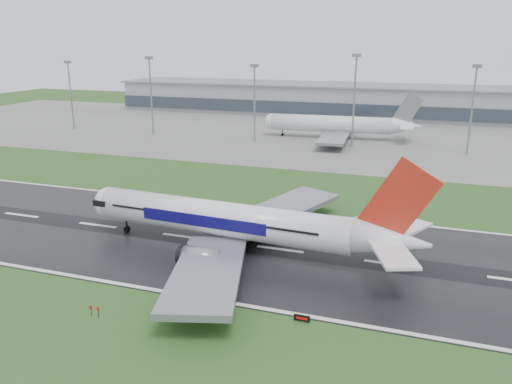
% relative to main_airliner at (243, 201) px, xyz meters
% --- Properties ---
extents(ground, '(520.00, 520.00, 0.00)m').
position_rel_main_airliner_xyz_m(ground, '(-13.80, 2.90, -9.73)').
color(ground, '#234A1B').
rests_on(ground, ground).
extents(runway, '(400.00, 45.00, 0.10)m').
position_rel_main_airliner_xyz_m(runway, '(-13.80, 2.90, -9.68)').
color(runway, black).
rests_on(runway, ground).
extents(apron, '(400.00, 130.00, 0.08)m').
position_rel_main_airliner_xyz_m(apron, '(-13.80, 127.90, -9.69)').
color(apron, slate).
rests_on(apron, ground).
extents(terminal, '(240.00, 36.00, 15.00)m').
position_rel_main_airliner_xyz_m(terminal, '(-13.80, 187.90, -2.23)').
color(terminal, gray).
rests_on(terminal, ground).
extents(main_airliner, '(69.02, 66.12, 19.26)m').
position_rel_main_airliner_xyz_m(main_airliner, '(0.00, 0.00, 0.00)').
color(main_airliner, white).
rests_on(main_airliner, runway).
extents(parked_airliner, '(66.18, 62.16, 18.32)m').
position_rel_main_airliner_xyz_m(parked_airliner, '(-4.11, 118.47, -0.49)').
color(parked_airliner, silver).
rests_on(parked_airliner, apron).
extents(runway_sign, '(2.31, 0.60, 1.04)m').
position_rel_main_airliner_xyz_m(runway_sign, '(16.16, -20.49, -9.21)').
color(runway_sign, black).
rests_on(runway_sign, ground).
extents(floodmast_0, '(0.64, 0.64, 28.20)m').
position_rel_main_airliner_xyz_m(floodmast_0, '(-117.29, 102.90, 4.37)').
color(floodmast_0, gray).
rests_on(floodmast_0, ground).
extents(floodmast_1, '(0.64, 0.64, 30.31)m').
position_rel_main_airliner_xyz_m(floodmast_1, '(-77.93, 102.90, 5.42)').
color(floodmast_1, gray).
rests_on(floodmast_1, ground).
extents(floodmast_2, '(0.64, 0.64, 27.87)m').
position_rel_main_airliner_xyz_m(floodmast_2, '(-33.36, 102.90, 4.21)').
color(floodmast_2, gray).
rests_on(floodmast_2, ground).
extents(floodmast_3, '(0.64, 0.64, 31.93)m').
position_rel_main_airliner_xyz_m(floodmast_3, '(4.25, 102.90, 6.23)').
color(floodmast_3, gray).
rests_on(floodmast_3, ground).
extents(floodmast_4, '(0.64, 0.64, 28.89)m').
position_rel_main_airliner_xyz_m(floodmast_4, '(43.39, 102.90, 4.71)').
color(floodmast_4, gray).
rests_on(floodmast_4, ground).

